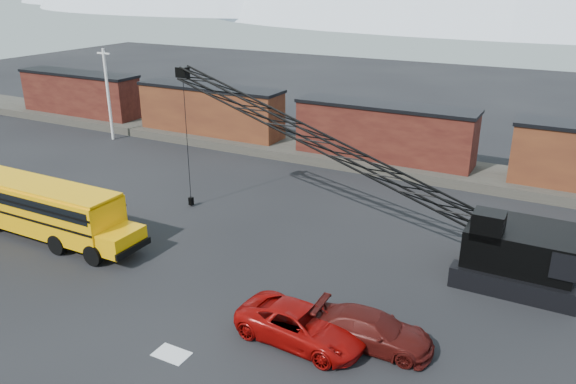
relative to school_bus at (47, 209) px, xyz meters
The scene contains 11 objects.
ground 12.24m from the school_bus, ahead, with size 160.00×160.00×0.00m, color black.
gravel_berm 24.23m from the school_bus, 60.09° to the left, with size 120.00×5.00×0.70m, color #4E4940.
boxcar_west_far 28.95m from the school_bus, 133.56° to the left, with size 13.70×3.10×4.17m.
boxcar_west_near 21.35m from the school_bus, 100.64° to the left, with size 13.70×3.10×4.17m.
boxcar_mid 24.21m from the school_bus, 60.09° to the left, with size 13.70×3.10×4.17m.
utility_pole 20.88m from the school_bus, 125.14° to the left, with size 1.40×0.24×8.00m.
snow_patch 13.65m from the school_bus, 21.85° to the right, with size 1.40×0.90×0.02m, color silver.
school_bus is the anchor object (origin of this frame).
red_pickup 16.76m from the school_bus, ahead, with size 2.48×5.38×1.50m, color #920907.
maroon_suv 19.27m from the school_bus, ahead, with size 1.96×4.83×1.40m, color #450F0C.
crawler_crane 17.52m from the school_bus, 25.47° to the left, with size 22.80×4.20×8.99m.
Camera 1 is at (12.99, -17.82, 13.70)m, focal length 35.00 mm.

